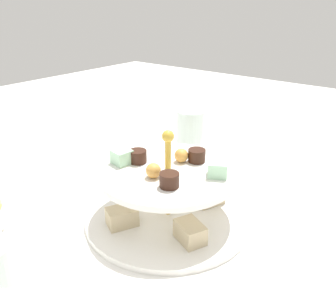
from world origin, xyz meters
TOP-DOWN VIEW (x-y plane):
  - ground_plane at (0.00, 0.00)m, footprint 2.40×2.40m
  - tiered_serving_stand at (0.00, -0.00)m, footprint 0.28×0.28m
  - water_glass_tall_right at (0.13, -0.25)m, footprint 0.07×0.07m
  - butter_knife_right at (0.34, 0.00)m, footprint 0.04×0.17m

SIDE VIEW (x-z plane):
  - ground_plane at x=0.00m, z-range 0.00..0.00m
  - butter_knife_right at x=0.34m, z-range 0.00..0.00m
  - tiered_serving_stand at x=0.00m, z-range -0.04..0.12m
  - water_glass_tall_right at x=0.13m, z-range 0.00..0.11m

